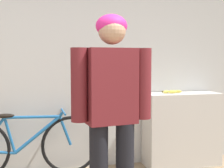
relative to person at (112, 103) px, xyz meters
name	(u,v)px	position (x,y,z in m)	size (l,w,h in m)	color
wall_back	(79,67)	(-0.08, 1.42, 0.27)	(8.00, 0.07, 2.60)	silver
side_shelf	(182,129)	(1.25, 1.18, -0.55)	(0.99, 0.38, 0.96)	beige
person	(112,103)	(0.00, 0.00, 0.00)	(0.69, 0.26, 1.78)	black
bicycle	(26,146)	(-0.75, 1.21, -0.65)	(1.76, 0.46, 0.78)	black
banana	(172,92)	(1.11, 1.20, -0.05)	(0.28, 0.08, 0.04)	#EAD64C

